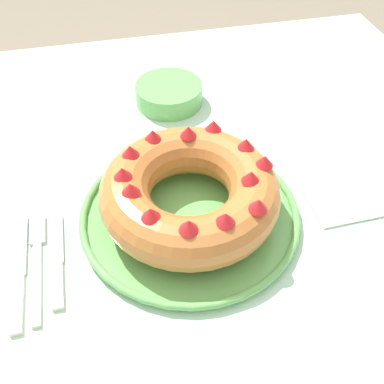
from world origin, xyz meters
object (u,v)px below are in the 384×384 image
serving_dish (192,213)px  serving_knife (19,278)px  fork (37,258)px  side_bowl (169,94)px  napkin (348,201)px  bundt_cake (192,191)px  cake_knife (57,265)px

serving_dish → serving_knife: size_ratio=1.71×
fork → serving_knife: 0.04m
serving_dish → side_bowl: (0.02, 0.32, 0.01)m
serving_dish → napkin: (0.26, -0.03, -0.01)m
serving_dish → bundt_cake: (0.00, -0.00, 0.05)m
side_bowl → bundt_cake: bearing=-94.2°
napkin → fork: bearing=-179.2°
serving_knife → napkin: (0.53, 0.04, -0.00)m
side_bowl → napkin: (0.24, -0.35, -0.02)m
fork → side_bowl: bearing=52.3°
cake_knife → side_bowl: 0.44m
fork → cake_knife: cake_knife is taller
fork → cake_knife: (0.03, -0.02, 0.00)m
fork → side_bowl: side_bowl is taller
bundt_cake → side_bowl: bearing=85.8°
fork → napkin: (0.50, 0.01, -0.00)m
serving_knife → napkin: serving_knife is taller
serving_dish → cake_knife: serving_dish is taller
bundt_cake → fork: size_ratio=1.43×
serving_dish → bundt_cake: bundt_cake is taller
serving_knife → cake_knife: size_ratio=1.20×
serving_dish → serving_knife: bearing=-167.0°
cake_knife → bundt_cake: bearing=13.7°
bundt_cake → cake_knife: (-0.21, -0.05, -0.06)m
napkin → serving_knife: bearing=-176.0°
serving_knife → cake_knife: 0.06m
serving_knife → side_bowl: 0.48m
serving_dish → bundt_cake: bearing=-24.1°
bundt_cake → cake_knife: size_ratio=1.62×
bundt_cake → cake_knife: bundt_cake is taller
napkin → cake_knife: bearing=-176.8°
napkin → serving_dish: bearing=174.5°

